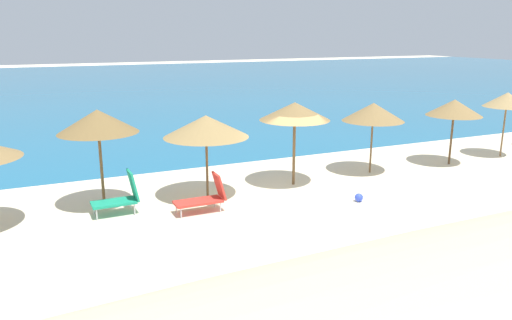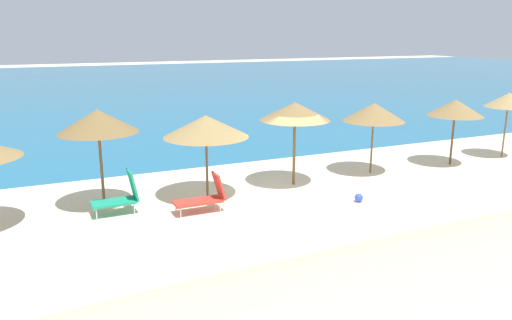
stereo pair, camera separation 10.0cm
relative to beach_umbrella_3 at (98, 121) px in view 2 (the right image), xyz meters
The scene contains 11 objects.
ground_plane 6.63m from the beach_umbrella_3, 17.42° to the right, with size 160.00×160.00×0.00m, color beige.
sea_water 37.62m from the beach_umbrella_3, 81.11° to the left, with size 160.00×67.77×0.01m, color #1E6B93.
beach_umbrella_3 is the anchor object (origin of this frame).
beach_umbrella_4 3.21m from the beach_umbrella_3, ahead, with size 2.68×2.68×2.69m.
beach_umbrella_5 6.39m from the beach_umbrella_3, ahead, with size 2.41×2.41×2.89m.
beach_umbrella_6 9.77m from the beach_umbrella_3, ahead, with size 2.29×2.29×2.66m.
beach_umbrella_7 13.47m from the beach_umbrella_3, ahead, with size 2.16×2.16×2.62m.
beach_umbrella_8 16.50m from the beach_umbrella_3, ahead, with size 1.91×1.91×2.75m.
lounge_chair_0 3.83m from the beach_umbrella_3, 31.44° to the right, with size 1.51×0.61×1.14m.
lounge_chair_1 2.29m from the beach_umbrella_3, 63.16° to the right, with size 1.34×0.69×1.26m.
beach_ball 8.27m from the beach_umbrella_3, 20.65° to the right, with size 0.27×0.27×0.27m, color blue.
Camera 2 is at (-7.34, -13.13, 5.15)m, focal length 34.70 mm.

